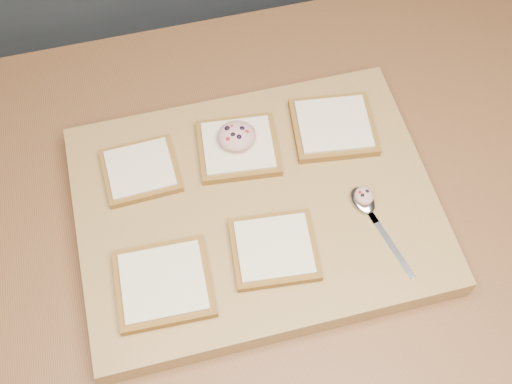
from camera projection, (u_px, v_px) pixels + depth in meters
ground at (314, 342)px, 1.81m from camera, size 4.00×4.00×0.00m
island_counter at (330, 283)px, 1.41m from camera, size 2.00×0.80×0.90m
cutting_board at (256, 208)px, 0.98m from camera, size 0.53×0.41×0.04m
bread_far_left at (141, 170)px, 0.98m from camera, size 0.12×0.11×0.02m
bread_far_center at (238, 148)px, 1.00m from camera, size 0.13×0.12×0.02m
bread_far_right at (333, 127)px, 1.02m from camera, size 0.14×0.13×0.02m
bread_near_left at (164, 283)px, 0.88m from camera, size 0.14×0.13×0.02m
bread_near_center at (274, 249)px, 0.91m from camera, size 0.13×0.12×0.02m
tuna_salad_dollop at (236, 136)px, 0.98m from camera, size 0.06×0.06×0.03m
spoon at (367, 207)px, 0.95m from camera, size 0.06×0.16×0.01m
spoon_salad at (364, 196)px, 0.94m from camera, size 0.03×0.03×0.02m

